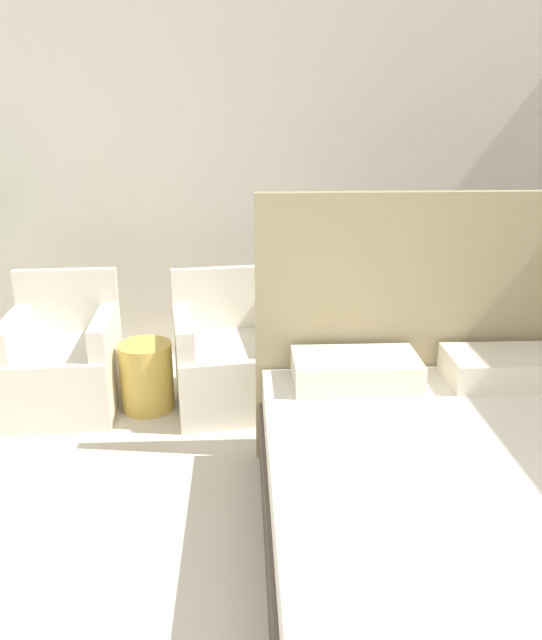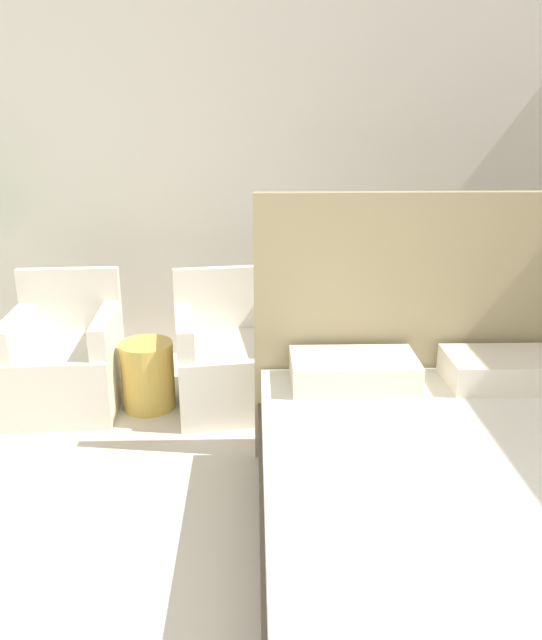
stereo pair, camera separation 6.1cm
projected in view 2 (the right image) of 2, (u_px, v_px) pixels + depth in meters
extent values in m
cube|color=silver|center=(236.00, 155.00, 4.27)|extent=(10.00, 0.06, 2.90)
cube|color=#4C4238|center=(480.00, 561.00, 2.34)|extent=(1.65, 2.02, 0.32)
cube|color=silver|center=(487.00, 503.00, 2.25)|extent=(1.62, 1.98, 0.20)
cube|color=tan|center=(421.00, 331.00, 3.15)|extent=(1.68, 0.06, 1.39)
cube|color=silver|center=(353.00, 371.00, 2.95)|extent=(0.59, 0.32, 0.14)
cube|color=silver|center=(508.00, 369.00, 2.97)|extent=(0.59, 0.32, 0.14)
cube|color=silver|center=(66.00, 376.00, 3.81)|extent=(0.66, 0.68, 0.41)
cube|color=silver|center=(70.00, 299.00, 3.96)|extent=(0.63, 0.09, 0.40)
cube|color=silver|center=(15.00, 332.00, 3.70)|extent=(0.13, 0.59, 0.19)
cube|color=silver|center=(106.00, 329.00, 3.73)|extent=(0.13, 0.59, 0.19)
cube|color=silver|center=(230.00, 374.00, 3.84)|extent=(0.71, 0.73, 0.41)
cube|color=silver|center=(224.00, 298.00, 3.98)|extent=(0.63, 0.14, 0.40)
cube|color=silver|center=(184.00, 331.00, 3.70)|extent=(0.18, 0.59, 0.19)
cube|color=silver|center=(272.00, 327.00, 3.78)|extent=(0.18, 0.59, 0.19)
cylinder|color=gold|center=(148.00, 375.00, 3.81)|extent=(0.32, 0.32, 0.42)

